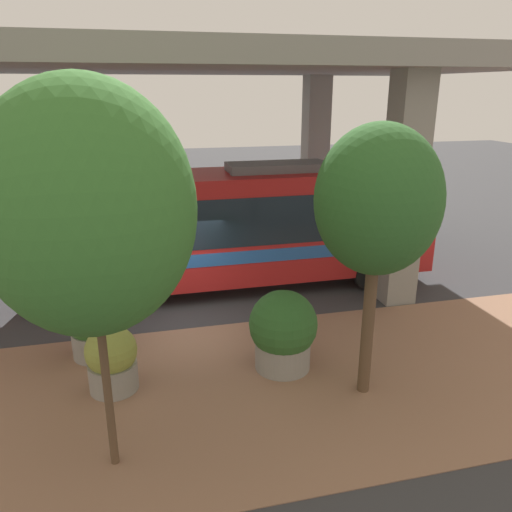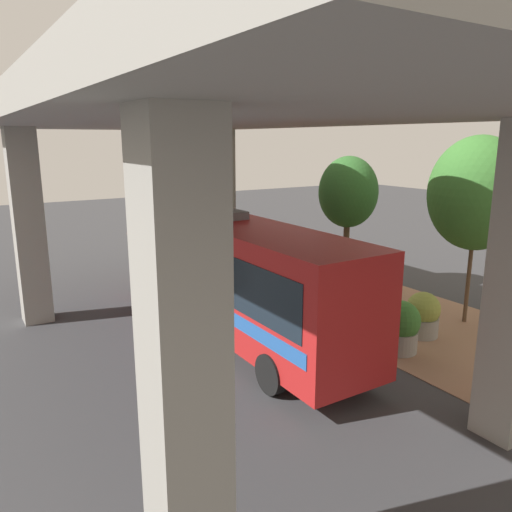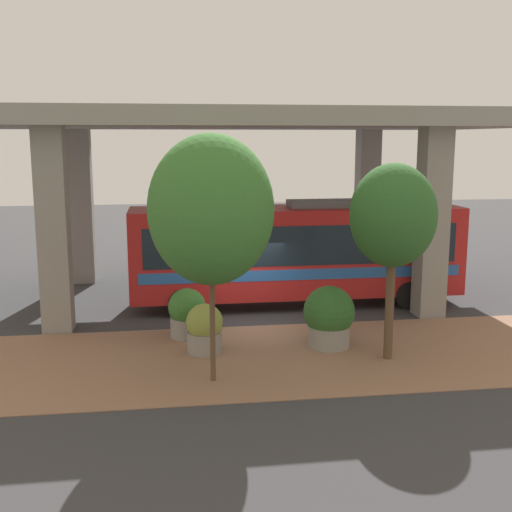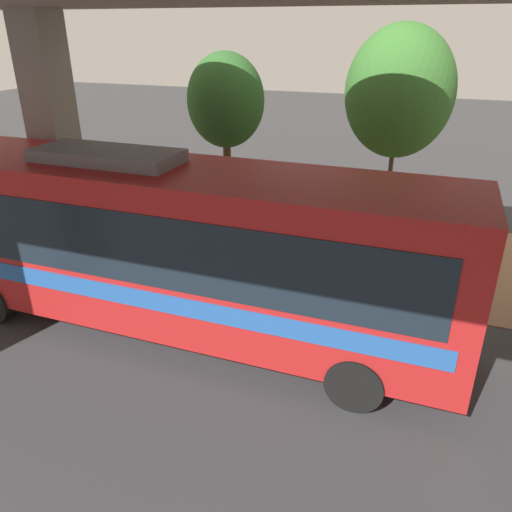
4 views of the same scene
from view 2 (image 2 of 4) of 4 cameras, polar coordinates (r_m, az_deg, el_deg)
name	(u,v)px [view 2 (image 2 of 4)]	position (r m, az deg, el deg)	size (l,w,h in m)	color
ground_plane	(328,333)	(15.99, 8.19, -8.75)	(80.00, 80.00, 0.00)	#38383A
sidewalk_strip	(395,316)	(17.96, 15.59, -6.59)	(6.00, 40.00, 0.02)	#936B51
overpass	(209,133)	(12.60, -5.34, 13.85)	(9.40, 20.21, 6.92)	gray
bus	(228,268)	(15.52, -3.23, -1.34)	(2.53, 11.75, 3.79)	#B21E1E
fire_hydrant	(309,296)	(17.96, 6.10, -4.56)	(0.44, 0.21, 0.96)	#B21919
planter_front	(400,327)	(14.87, 16.10, -7.78)	(1.14, 1.14, 1.51)	gray
planter_middle	(344,281)	(18.51, 10.06, -2.84)	(1.48, 1.48, 1.80)	gray
planter_back	(423,315)	(16.22, 18.51, -6.39)	(1.03, 1.03, 1.41)	gray
street_tree_near	(348,193)	(19.73, 10.49, 7.12)	(2.29, 2.29, 5.33)	brown
street_tree_far	(477,194)	(17.24, 23.94, 6.54)	(3.01, 3.01, 6.09)	brown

